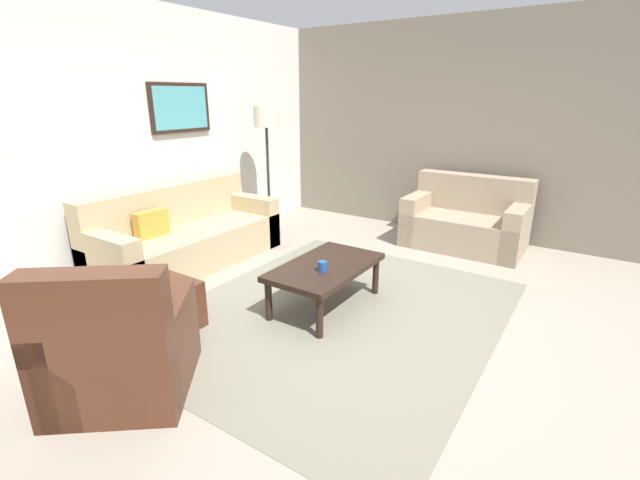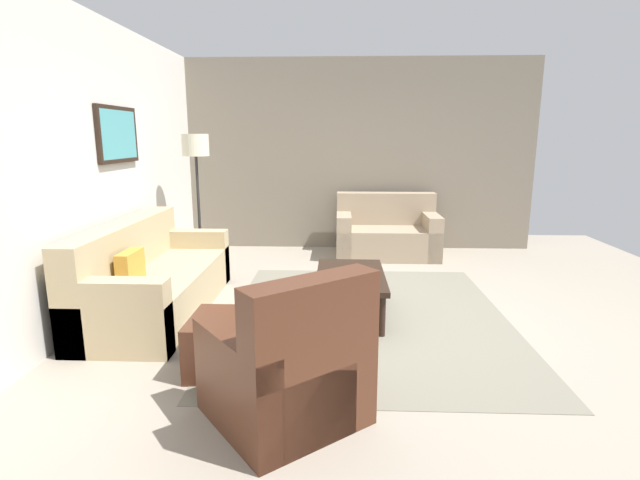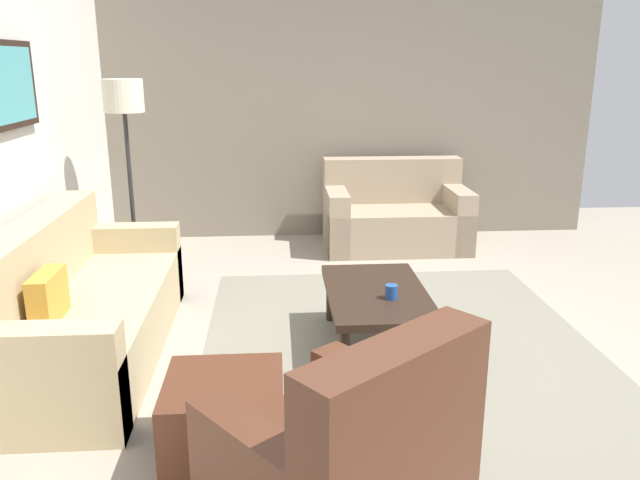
# 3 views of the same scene
# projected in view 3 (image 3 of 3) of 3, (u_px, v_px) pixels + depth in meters

# --- Properties ---
(ground_plane) EXTENTS (8.00, 8.00, 0.00)m
(ground_plane) POSITION_uv_depth(u_px,v_px,m) (402.00, 351.00, 4.17)
(ground_plane) COLOR gray
(stone_feature_panel) EXTENTS (0.12, 5.20, 2.80)m
(stone_feature_panel) POSITION_uv_depth(u_px,v_px,m) (351.00, 105.00, 6.67)
(stone_feature_panel) COLOR slate
(stone_feature_panel) RESTS_ON ground_plane
(area_rug) EXTENTS (3.17, 2.61, 0.01)m
(area_rug) POSITION_uv_depth(u_px,v_px,m) (402.00, 351.00, 4.17)
(area_rug) COLOR slate
(area_rug) RESTS_ON ground_plane
(couch_main) EXTENTS (2.15, 0.87, 0.88)m
(couch_main) POSITION_uv_depth(u_px,v_px,m) (74.00, 313.00, 4.03)
(couch_main) COLOR tan
(couch_main) RESTS_ON ground_plane
(couch_loveseat) EXTENTS (0.83, 1.42, 0.88)m
(couch_loveseat) POSITION_uv_depth(u_px,v_px,m) (394.00, 217.00, 6.49)
(couch_loveseat) COLOR gray
(couch_loveseat) RESTS_ON ground_plane
(ottoman) EXTENTS (0.56, 0.56, 0.40)m
(ottoman) POSITION_uv_depth(u_px,v_px,m) (225.00, 418.00, 3.02)
(ottoman) COLOR #4C2819
(ottoman) RESTS_ON ground_plane
(coffee_table) EXTENTS (1.10, 0.64, 0.41)m
(coffee_table) POSITION_uv_depth(u_px,v_px,m) (377.00, 298.00, 4.12)
(coffee_table) COLOR black
(coffee_table) RESTS_ON ground_plane
(cup) EXTENTS (0.08, 0.08, 0.09)m
(cup) POSITION_uv_depth(u_px,v_px,m) (391.00, 292.00, 3.95)
(cup) COLOR #1E478C
(cup) RESTS_ON coffee_table
(lamp_standing) EXTENTS (0.32, 0.32, 1.71)m
(lamp_standing) POSITION_uv_depth(u_px,v_px,m) (125.00, 117.00, 5.07)
(lamp_standing) COLOR black
(lamp_standing) RESTS_ON ground_plane
(framed_artwork) EXTENTS (0.83, 0.04, 0.56)m
(framed_artwork) POSITION_uv_depth(u_px,v_px,m) (8.00, 85.00, 4.06)
(framed_artwork) COLOR black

